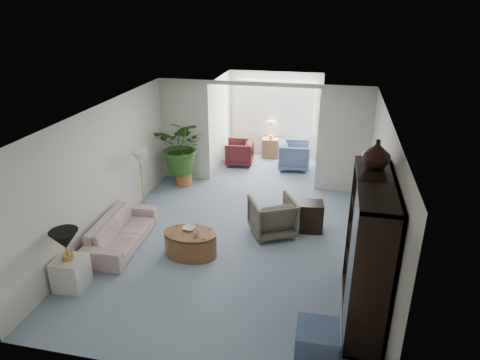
% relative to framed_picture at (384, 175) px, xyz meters
% --- Properties ---
extents(floor, '(6.00, 6.00, 0.00)m').
position_rel_framed_picture_xyz_m(floor, '(-2.46, 0.10, -1.70)').
color(floor, '#89A1B5').
rests_on(floor, ground).
extents(sunroom_floor, '(2.60, 2.60, 0.00)m').
position_rel_framed_picture_xyz_m(sunroom_floor, '(-2.46, 4.20, -1.70)').
color(sunroom_floor, '#89A1B5').
rests_on(sunroom_floor, ground).
extents(back_pier_left, '(1.20, 0.12, 2.50)m').
position_rel_framed_picture_xyz_m(back_pier_left, '(-4.36, 3.10, -0.45)').
color(back_pier_left, silver).
rests_on(back_pier_left, ground).
extents(back_pier_right, '(1.20, 0.12, 2.50)m').
position_rel_framed_picture_xyz_m(back_pier_right, '(-0.56, 3.10, -0.45)').
color(back_pier_right, silver).
rests_on(back_pier_right, ground).
extents(back_header, '(2.60, 0.12, 0.10)m').
position_rel_framed_picture_xyz_m(back_header, '(-2.46, 3.10, 0.75)').
color(back_header, silver).
rests_on(back_header, back_pier_left).
extents(window_pane, '(2.20, 0.02, 1.50)m').
position_rel_framed_picture_xyz_m(window_pane, '(-2.46, 5.28, -0.30)').
color(window_pane, white).
extents(window_blinds, '(2.20, 0.02, 1.50)m').
position_rel_framed_picture_xyz_m(window_blinds, '(-2.46, 5.25, -0.30)').
color(window_blinds, white).
extents(framed_picture, '(0.04, 0.50, 0.40)m').
position_rel_framed_picture_xyz_m(framed_picture, '(0.00, 0.00, 0.00)').
color(framed_picture, beige).
extents(sofa, '(0.82, 1.91, 0.55)m').
position_rel_framed_picture_xyz_m(sofa, '(-4.49, -0.25, -1.43)').
color(sofa, beige).
rests_on(sofa, ground).
extents(end_table, '(0.48, 0.48, 0.51)m').
position_rel_framed_picture_xyz_m(end_table, '(-4.69, -1.60, -1.44)').
color(end_table, silver).
rests_on(end_table, ground).
extents(table_lamp, '(0.44, 0.44, 0.30)m').
position_rel_framed_picture_xyz_m(table_lamp, '(-4.69, -1.60, -0.84)').
color(table_lamp, black).
rests_on(table_lamp, end_table).
extents(floor_lamp, '(0.36, 0.36, 0.28)m').
position_rel_framed_picture_xyz_m(floor_lamp, '(-4.65, 1.08, -0.45)').
color(floor_lamp, beige).
rests_on(floor_lamp, ground).
extents(coffee_table, '(1.07, 1.07, 0.45)m').
position_rel_framed_picture_xyz_m(coffee_table, '(-3.14, -0.31, -1.47)').
color(coffee_table, '#935935').
rests_on(coffee_table, ground).
extents(coffee_bowl, '(0.24, 0.24, 0.05)m').
position_rel_framed_picture_xyz_m(coffee_bowl, '(-3.19, -0.21, -1.22)').
color(coffee_bowl, white).
rests_on(coffee_bowl, coffee_table).
extents(coffee_cup, '(0.12, 0.12, 0.10)m').
position_rel_framed_picture_xyz_m(coffee_cup, '(-2.99, -0.41, -1.20)').
color(coffee_cup, '#B6B09F').
rests_on(coffee_cup, coffee_table).
extents(wingback_chair, '(1.08, 1.09, 0.75)m').
position_rel_framed_picture_xyz_m(wingback_chair, '(-1.83, 0.75, -1.33)').
color(wingback_chair, '#645D4F').
rests_on(wingback_chair, ground).
extents(side_table_dark, '(0.54, 0.45, 0.60)m').
position_rel_framed_picture_xyz_m(side_table_dark, '(-1.13, 1.05, -1.40)').
color(side_table_dark, black).
rests_on(side_table_dark, ground).
extents(entertainment_cabinet, '(0.50, 1.89, 2.10)m').
position_rel_framed_picture_xyz_m(entertainment_cabinet, '(-0.23, -1.27, -0.65)').
color(entertainment_cabinet, black).
rests_on(entertainment_cabinet, ground).
extents(cabinet_urn, '(0.38, 0.38, 0.40)m').
position_rel_framed_picture_xyz_m(cabinet_urn, '(-0.23, -0.77, 0.60)').
color(cabinet_urn, black).
rests_on(cabinet_urn, entertainment_cabinet).
extents(ottoman, '(0.55, 0.55, 0.43)m').
position_rel_framed_picture_xyz_m(ottoman, '(-0.82, -2.21, -1.48)').
color(ottoman, slate).
rests_on(ottoman, ground).
extents(plant_pot, '(0.40, 0.40, 0.32)m').
position_rel_framed_picture_xyz_m(plant_pot, '(-4.29, 2.65, -1.54)').
color(plant_pot, '#AA6431').
rests_on(plant_pot, ground).
extents(house_plant, '(1.22, 1.06, 1.36)m').
position_rel_framed_picture_xyz_m(house_plant, '(-4.29, 2.65, -0.70)').
color(house_plant, '#2D5B1F').
rests_on(house_plant, plant_pot).
extents(sunroom_chair_blue, '(0.88, 0.86, 0.73)m').
position_rel_framed_picture_xyz_m(sunroom_chair_blue, '(-1.77, 4.31, -1.33)').
color(sunroom_chair_blue, slate).
rests_on(sunroom_chair_blue, ground).
extents(sunroom_chair_maroon, '(0.80, 0.78, 0.67)m').
position_rel_framed_picture_xyz_m(sunroom_chair_maroon, '(-3.27, 4.31, -1.36)').
color(sunroom_chair_maroon, '#501B21').
rests_on(sunroom_chair_maroon, ground).
extents(sunroom_table, '(0.49, 0.40, 0.56)m').
position_rel_framed_picture_xyz_m(sunroom_table, '(-2.52, 5.06, -1.42)').
color(sunroom_table, '#935935').
rests_on(sunroom_table, ground).
extents(shelf_clutter, '(0.30, 1.12, 1.06)m').
position_rel_framed_picture_xyz_m(shelf_clutter, '(-0.28, -1.34, -0.61)').
color(shelf_clutter, '#2D2723').
rests_on(shelf_clutter, entertainment_cabinet).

